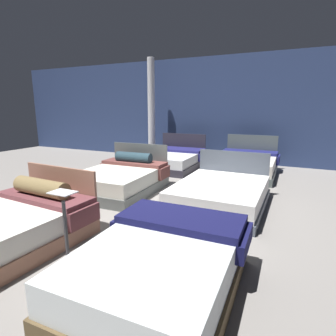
{
  "coord_description": "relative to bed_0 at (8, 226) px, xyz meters",
  "views": [
    {
      "loc": [
        2.27,
        -4.67,
        1.82
      ],
      "look_at": [
        -0.14,
        0.49,
        0.56
      ],
      "focal_mm": 29.14,
      "sensor_mm": 36.0,
      "label": 1
    }
  ],
  "objects": [
    {
      "name": "ground_plane",
      "position": [
        1.1,
        2.51,
        -0.28
      ],
      "size": [
        18.0,
        18.0,
        0.02
      ],
      "primitive_type": "cube",
      "color": "gray"
    },
    {
      "name": "showroom_back_wall",
      "position": [
        1.1,
        7.13,
        1.48
      ],
      "size": [
        18.0,
        0.06,
        3.5
      ],
      "primitive_type": "cube",
      "color": "navy",
      "rests_on": "ground_plane"
    },
    {
      "name": "bed_0",
      "position": [
        0.0,
        0.0,
        0.0
      ],
      "size": [
        1.71,
        2.08,
        0.92
      ],
      "rotation": [
        0.0,
        0.0,
        -0.05
      ],
      "color": "#986853",
      "rests_on": "ground_plane"
    },
    {
      "name": "bed_1",
      "position": [
        2.27,
        0.02,
        0.01
      ],
      "size": [
        1.55,
        1.96,
        0.61
      ],
      "rotation": [
        0.0,
        0.0,
        0.02
      ],
      "color": "brown",
      "rests_on": "ground_plane"
    },
    {
      "name": "bed_2",
      "position": [
        -0.07,
        2.69,
        0.01
      ],
      "size": [
        1.66,
        2.05,
        0.96
      ],
      "rotation": [
        0.0,
        0.0,
        0.03
      ],
      "color": "#525756",
      "rests_on": "ground_plane"
    },
    {
      "name": "bed_3",
      "position": [
        2.18,
        2.71,
        -0.04
      ],
      "size": [
        1.61,
        2.1,
        0.91
      ],
      "rotation": [
        0.0,
        0.0,
        -0.01
      ],
      "color": "#4A515D",
      "rests_on": "ground_plane"
    },
    {
      "name": "bed_4",
      "position": [
        -0.04,
        5.4,
        -0.02
      ],
      "size": [
        1.72,
        2.14,
        0.98
      ],
      "rotation": [
        0.0,
        0.0,
        0.01
      ],
      "color": "#2B2833",
      "rests_on": "ground_plane"
    },
    {
      "name": "bed_5",
      "position": [
        2.18,
        5.48,
        -0.01
      ],
      "size": [
        1.68,
        2.13,
        1.01
      ],
      "rotation": [
        0.0,
        0.0,
        0.01
      ],
      "color": "#4D5856",
      "rests_on": "ground_plane"
    },
    {
      "name": "price_sign",
      "position": [
        1.1,
        -0.05,
        0.08
      ],
      "size": [
        0.28,
        0.24,
        0.91
      ],
      "color": "#3F3F44",
      "rests_on": "ground_plane"
    },
    {
      "name": "support_pillar",
      "position": [
        -1.32,
        6.48,
        1.48
      ],
      "size": [
        0.25,
        0.25,
        3.5
      ],
      "primitive_type": "cylinder",
      "color": "silver",
      "rests_on": "ground_plane"
    }
  ]
}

